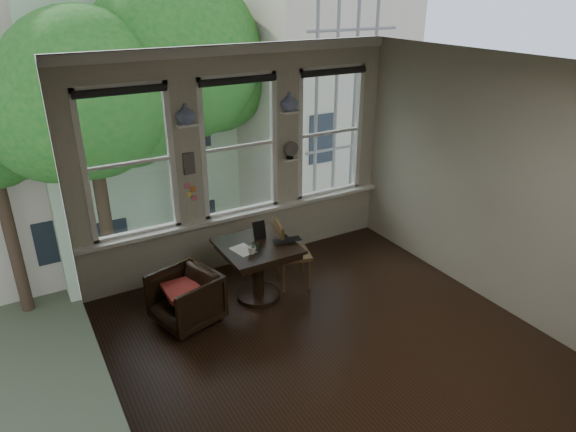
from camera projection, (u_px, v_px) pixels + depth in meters
ground at (329, 342)px, 5.74m from camera, size 4.50×4.50×0.00m
ceiling at (340, 66)px, 4.52m from camera, size 4.50×4.50×0.00m
wall_back at (239, 161)px, 6.92m from camera, size 4.50×0.00×4.50m
wall_front at (529, 344)px, 3.35m from camera, size 4.50×0.00×4.50m
wall_left at (102, 278)px, 4.11m from camera, size 0.00×4.50×4.50m
wall_right at (488, 182)px, 6.16m from camera, size 0.00×4.50×4.50m
window_left at (129, 163)px, 6.18m from camera, size 1.10×0.12×1.90m
window_center at (238, 146)px, 6.83m from camera, size 1.10×0.12×1.90m
window_right at (329, 132)px, 7.49m from camera, size 1.10×0.12×1.90m
shelf_left at (186, 125)px, 6.26m from camera, size 0.26×0.16×0.03m
shelf_right at (289, 112)px, 6.92m from camera, size 0.26×0.16×0.03m
intercom at (189, 163)px, 6.49m from camera, size 0.14×0.06×0.28m
sticky_notes at (191, 189)px, 6.64m from camera, size 0.16×0.01×0.24m
desk_fan at (290, 153)px, 7.14m from camera, size 0.20×0.20×0.24m
vase_left at (185, 114)px, 6.21m from camera, size 0.24×0.24×0.25m
vase_right at (289, 101)px, 6.87m from camera, size 0.24×0.24×0.25m
table at (258, 271)px, 6.44m from camera, size 0.90×0.90×0.75m
armchair_left at (186, 299)px, 5.97m from camera, size 0.86×0.85×0.64m
cushion_red at (185, 289)px, 5.92m from camera, size 0.45×0.45×0.06m
side_chair_right at (293, 253)px, 6.69m from camera, size 0.52×0.52×0.92m
laptop at (289, 243)px, 6.31m from camera, size 0.38×0.28×0.03m
mug at (252, 250)px, 6.06m from camera, size 0.12×0.12×0.09m
drinking_glass at (256, 247)px, 6.12m from camera, size 0.14×0.14×0.10m
tablet at (259, 230)px, 6.42m from camera, size 0.16×0.08×0.22m
papers at (243, 250)px, 6.16m from camera, size 0.27×0.33×0.00m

